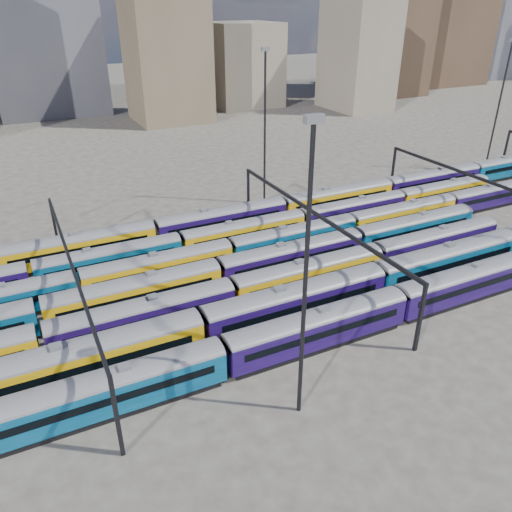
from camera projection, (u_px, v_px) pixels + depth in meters
name	position (u px, v px, depth m)	size (l,w,h in m)	color
ground	(245.00, 283.00, 63.43)	(500.00, 500.00, 0.00)	#3F3A36
rake_0	(399.00, 300.00, 54.82)	(124.71, 3.04, 5.12)	black
rake_1	(202.00, 325.00, 50.44)	(132.93, 3.24, 5.47)	black
rake_2	(144.00, 313.00, 52.72)	(101.75, 2.98, 5.02)	black
rake_3	(135.00, 290.00, 56.83)	(102.42, 3.00, 5.05)	black
rake_4	(294.00, 236.00, 70.19)	(136.68, 2.86, 4.80)	black
rake_5	(181.00, 243.00, 68.32)	(114.58, 2.80, 4.70)	black
rake_6	(283.00, 207.00, 79.54)	(125.16, 3.05, 5.14)	black
gantry_1	(72.00, 270.00, 52.49)	(0.35, 40.35, 8.03)	black
gantry_2	(314.00, 221.00, 64.22)	(0.35, 40.35, 8.03)	black
gantry_3	(482.00, 186.00, 75.96)	(0.35, 40.35, 8.03)	black
mast_2	(306.00, 271.00, 37.51)	(1.40, 0.50, 25.60)	black
mast_3	(265.00, 123.00, 82.01)	(1.40, 0.50, 25.60)	black
mast_5	(499.00, 102.00, 98.38)	(1.40, 0.50, 25.60)	black
skyline	(384.00, 34.00, 179.14)	(399.22, 60.48, 50.03)	#665B4C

